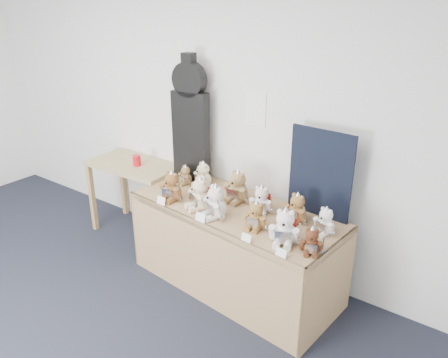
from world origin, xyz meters
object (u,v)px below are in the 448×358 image
Objects in this scene: teddy_back_right at (297,209)px; teddy_front_left at (200,195)px; red_cup at (137,160)px; teddy_back_centre_left at (237,188)px; teddy_front_end at (311,242)px; guitar_case at (191,120)px; teddy_front_far_right at (285,228)px; teddy_back_far_left at (185,176)px; teddy_back_end at (325,222)px; teddy_front_right at (256,216)px; teddy_back_centre_right at (261,201)px; side_table at (135,175)px; display_table at (229,228)px; teddy_front_far_left at (172,187)px; teddy_front_centre at (215,203)px; teddy_back_left at (203,176)px.

teddy_front_left is at bearing -148.62° from teddy_back_right.
teddy_back_centre_left is at bearing -1.07° from red_cup.
guitar_case is at bearing 137.27° from teddy_front_end.
guitar_case is 4.45× the size of teddy_back_right.
teddy_back_far_left is (-1.29, 0.41, -0.04)m from teddy_front_far_right.
guitar_case is at bearing -176.56° from teddy_back_end.
teddy_back_centre_left reaches higher than teddy_back_far_left.
teddy_front_right is (1.66, -0.34, 0.01)m from red_cup.
teddy_back_far_left is (-1.46, 0.10, -0.01)m from teddy_back_end.
teddy_back_centre_right is at bearing 122.09° from teddy_front_far_right.
teddy_front_right is 0.50m from teddy_front_end.
side_table is at bearing 161.39° from red_cup.
teddy_front_far_left reaches higher than display_table.
teddy_front_centre is at bearing 179.08° from teddy_front_right.
teddy_front_left is 1.20× the size of teddy_back_centre_right.
teddy_front_far_right reaches higher than teddy_back_right.
teddy_front_left is 1.25× the size of teddy_front_right.
teddy_front_left reaches higher than teddy_front_far_right.
side_table is 3.37× the size of teddy_front_far_left.
teddy_front_far_left is at bearing -153.34° from teddy_back_right.
guitar_case is 1.24m from teddy_front_right.
teddy_back_right is at bearing -4.21° from side_table.
teddy_front_right is (0.33, -0.12, 0.27)m from display_table.
teddy_front_left reaches higher than teddy_back_centre_right.
teddy_front_end is (1.37, -0.07, -0.03)m from teddy_front_far_left.
teddy_back_centre_right is at bearing 128.75° from teddy_front_end.
teddy_front_far_left is 1.24× the size of teddy_back_end.
side_table is 3.69× the size of teddy_back_right.
teddy_front_far_left is 1.09× the size of teddy_back_right.
display_table is at bearing 98.72° from teddy_front_centre.
guitar_case is (0.70, 0.12, 0.68)m from side_table.
teddy_back_right is (-0.30, 0.35, 0.02)m from teddy_front_end.
teddy_front_far_right is 1.21m from teddy_back_left.
teddy_front_left reaches higher than teddy_back_far_left.
teddy_front_right is at bearing -29.80° from guitar_case.
teddy_front_far_right is 1.14× the size of teddy_back_right.
display_table is 1.93× the size of side_table.
red_cup is 0.47× the size of teddy_back_end.
teddy_front_far_left is 1.10× the size of teddy_back_left.
teddy_front_end is at bearing 18.54° from teddy_front_centre.
side_table is 1.78m from teddy_front_right.
teddy_front_far_right is at bearing -27.45° from guitar_case.
display_table is 8.81× the size of teddy_front_end.
teddy_back_centre_left is (-0.05, 0.20, 0.29)m from display_table.
display_table is at bearing -158.60° from teddy_back_end.
teddy_back_left reaches higher than teddy_front_right.
teddy_front_far_left reaches higher than teddy_front_end.
teddy_back_left is (-0.47, 0.43, -0.02)m from teddy_front_centre.
red_cup is at bearing 156.90° from teddy_front_far_left.
teddy_back_centre_left reaches higher than teddy_back_end.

